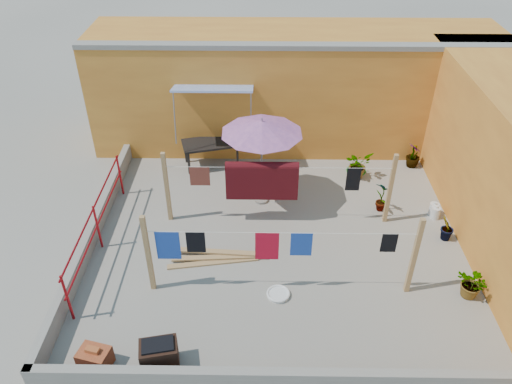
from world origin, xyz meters
TOP-DOWN VIEW (x-y plane):
  - ground at (0.00, 0.00)m, footprint 80.00×80.00m
  - wall_back at (0.50, 4.69)m, footprint 11.00×3.27m
  - parapet_front at (0.00, -3.58)m, footprint 8.30×0.16m
  - parapet_left at (-4.08, 0.00)m, footprint 0.16×7.30m
  - red_railing at (-3.85, -0.20)m, footprint 0.05×4.20m
  - clothesline_rig at (-0.32, 0.51)m, footprint 5.09×2.35m
  - patio_umbrella at (-0.38, 1.55)m, footprint 1.92×1.92m
  - outdoor_table at (-1.74, 3.20)m, footprint 1.64×1.11m
  - brick_stack at (-3.14, -3.20)m, footprint 0.59×0.49m
  - lumber_pile at (-1.30, -0.57)m, footprint 2.07×0.59m
  - brazier at (-2.05, -3.18)m, footprint 0.69×0.53m
  - white_basin at (-0.03, -1.57)m, footprint 0.46×0.46m
  - water_jug_a at (3.70, 1.06)m, footprint 0.22×0.22m
  - water_jug_b at (3.70, 0.93)m, footprint 0.21×0.21m
  - green_hose at (2.16, 2.92)m, footprint 0.53×0.53m
  - plant_back_a at (2.13, 2.67)m, footprint 0.88×0.86m
  - plant_back_b at (3.70, 3.20)m, footprint 0.48×0.48m
  - plant_right_a at (2.48, 1.21)m, footprint 0.50×0.51m
  - plant_right_b at (3.70, 0.14)m, footprint 0.43×0.45m
  - plant_right_c at (3.70, -1.53)m, footprint 0.76×0.78m

SIDE VIEW (x-z plane):
  - ground at x=0.00m, z-range 0.00..0.00m
  - green_hose at x=2.16m, z-range 0.00..0.07m
  - white_basin at x=-0.03m, z-range 0.00..0.08m
  - lumber_pile at x=-1.30m, z-range 0.00..0.12m
  - water_jug_b at x=3.70m, z-range -0.02..0.32m
  - water_jug_a at x=3.70m, z-range -0.02..0.33m
  - brick_stack at x=-3.14m, z-range -0.03..0.41m
  - parapet_front at x=0.00m, z-range 0.00..0.44m
  - parapet_left at x=-4.08m, z-range 0.00..0.44m
  - brazier at x=-2.05m, z-range -0.01..0.55m
  - plant_right_b at x=3.70m, z-range 0.00..0.64m
  - plant_right_c at x=3.70m, z-range 0.00..0.65m
  - plant_back_b at x=3.70m, z-range 0.00..0.68m
  - plant_back_a at x=2.13m, z-range 0.00..0.74m
  - plant_right_a at x=2.48m, z-range 0.00..0.81m
  - outdoor_table at x=-1.74m, z-range 0.28..0.98m
  - red_railing at x=-3.85m, z-range 0.17..1.27m
  - clothesline_rig at x=-0.32m, z-range 0.16..1.96m
  - wall_back at x=0.50m, z-range 0.00..3.21m
  - patio_umbrella at x=-0.38m, z-range 0.90..3.15m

